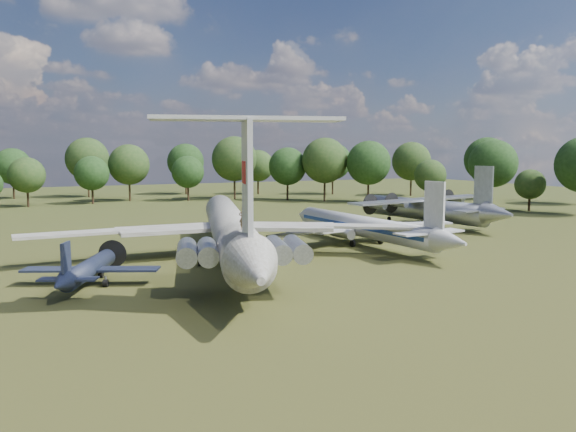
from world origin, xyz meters
name	(u,v)px	position (x,y,z in m)	size (l,w,h in m)	color
ground	(216,260)	(0.00, 0.00, 0.00)	(300.00, 300.00, 0.00)	#253E14
il62_airliner	(230,235)	(1.36, -1.19, 2.89)	(45.40, 59.02, 5.79)	silver
tu104_jet	(363,230)	(20.83, 1.83, 1.90)	(28.49, 37.98, 3.80)	silver
an12_transport	(425,212)	(40.68, 13.96, 2.19)	(29.85, 33.36, 4.39)	gray
small_prop_west	(89,273)	(-14.27, -7.18, 1.24)	(12.37, 16.86, 2.47)	black
person_on_il62	(243,218)	(-2.87, -16.84, 6.75)	(0.70, 0.46, 1.92)	olive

